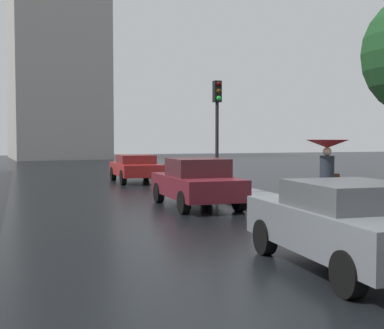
{
  "coord_description": "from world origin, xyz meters",
  "views": [
    {
      "loc": [
        -2.42,
        -5.31,
        2.13
      ],
      "look_at": [
        1.38,
        6.24,
        1.5
      ],
      "focal_mm": 48.83,
      "sensor_mm": 36.0,
      "label": 1
    }
  ],
  "objects_px": {
    "car_maroon_mid_road": "(197,182)",
    "pedestrian_with_umbrella_far": "(327,154)",
    "car_red_behind_camera": "(135,168)",
    "traffic_light": "(217,115)",
    "car_grey_far_ahead": "(347,224)"
  },
  "relations": [
    {
      "from": "car_maroon_mid_road",
      "to": "pedestrian_with_umbrella_far",
      "type": "xyz_separation_m",
      "value": [
        2.64,
        -3.03,
        0.94
      ]
    },
    {
      "from": "car_red_behind_camera",
      "to": "traffic_light",
      "type": "distance_m",
      "value": 7.56
    },
    {
      "from": "car_maroon_mid_road",
      "to": "traffic_light",
      "type": "height_order",
      "value": "traffic_light"
    },
    {
      "from": "car_maroon_mid_road",
      "to": "car_red_behind_camera",
      "type": "relative_size",
      "value": 1.02
    },
    {
      "from": "car_red_behind_camera",
      "to": "traffic_light",
      "type": "height_order",
      "value": "traffic_light"
    },
    {
      "from": "car_red_behind_camera",
      "to": "pedestrian_with_umbrella_far",
      "type": "xyz_separation_m",
      "value": [
        2.58,
        -12.3,
        0.99
      ]
    },
    {
      "from": "car_maroon_mid_road",
      "to": "car_red_behind_camera",
      "type": "xyz_separation_m",
      "value": [
        0.06,
        9.27,
        -0.06
      ]
    },
    {
      "from": "car_red_behind_camera",
      "to": "pedestrian_with_umbrella_far",
      "type": "bearing_deg",
      "value": -78.21
    },
    {
      "from": "car_maroon_mid_road",
      "to": "pedestrian_with_umbrella_far",
      "type": "distance_m",
      "value": 4.13
    },
    {
      "from": "car_maroon_mid_road",
      "to": "car_grey_far_ahead",
      "type": "xyz_separation_m",
      "value": [
        -0.13,
        -7.95,
        -0.01
      ]
    },
    {
      "from": "car_grey_far_ahead",
      "to": "car_red_behind_camera",
      "type": "height_order",
      "value": "car_grey_far_ahead"
    },
    {
      "from": "car_grey_far_ahead",
      "to": "traffic_light",
      "type": "relative_size",
      "value": 1.04
    },
    {
      "from": "pedestrian_with_umbrella_far",
      "to": "car_grey_far_ahead",
      "type": "bearing_deg",
      "value": 59.82
    },
    {
      "from": "car_red_behind_camera",
      "to": "traffic_light",
      "type": "xyz_separation_m",
      "value": [
        1.45,
        -7.08,
        2.22
      ]
    },
    {
      "from": "car_grey_far_ahead",
      "to": "car_red_behind_camera",
      "type": "bearing_deg",
      "value": 91.5
    }
  ]
}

